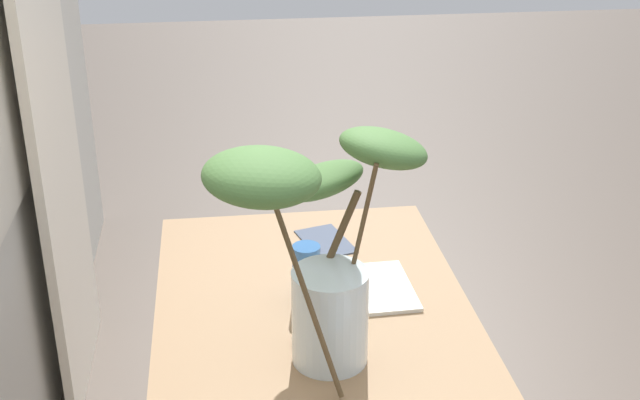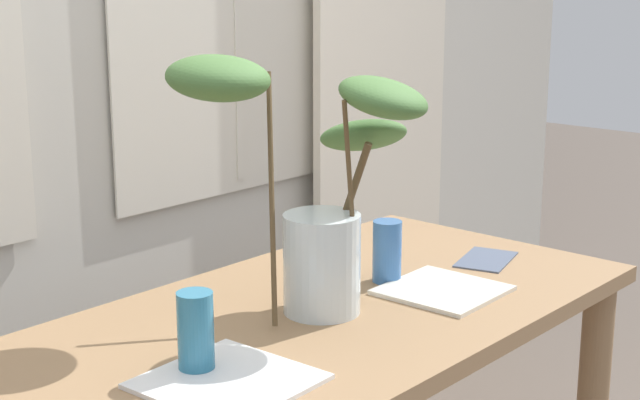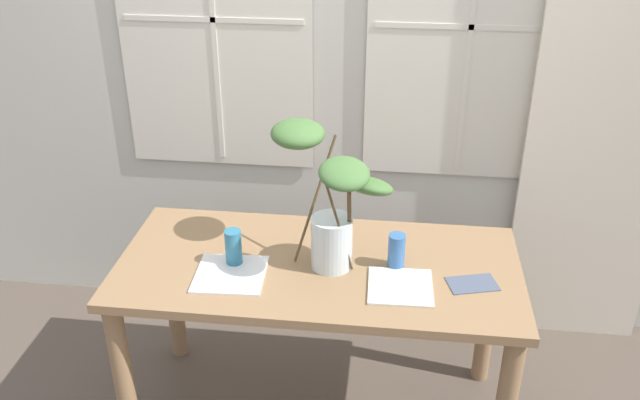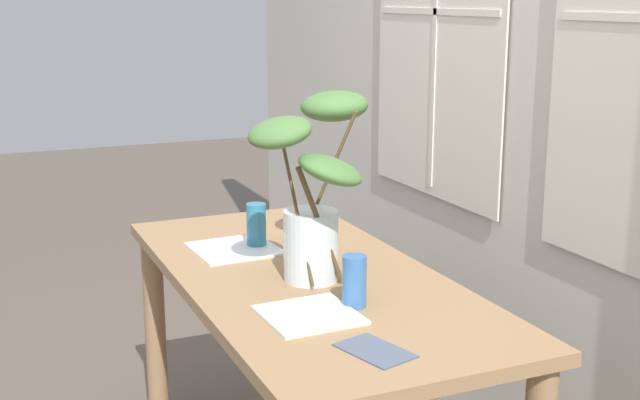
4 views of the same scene
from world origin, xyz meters
name	(u,v)px [view 4 (image 4 of 4)]	position (x,y,z in m)	size (l,w,h in m)	color
back_wall_with_windows	(546,80)	(0.00, 0.85, 1.33)	(4.94, 0.14, 2.64)	beige
dining_table	(307,315)	(0.00, 0.00, 0.65)	(1.58, 0.74, 0.78)	#93704C
vase_with_branches	(315,185)	(0.04, 0.01, 1.06)	(0.53, 0.53, 0.54)	silver
drinking_glass_blue_left	(256,226)	(-0.32, -0.04, 0.85)	(0.07, 0.07, 0.15)	teal
drinking_glass_blue_right	(354,281)	(0.30, 0.01, 0.85)	(0.07, 0.07, 0.14)	#386BAD
plate_square_left	(235,249)	(-0.32, -0.12, 0.78)	(0.26, 0.26, 0.01)	white
plate_square_right	(309,315)	(0.32, -0.13, 0.78)	(0.24, 0.24, 0.01)	silver
napkin_folded	(375,351)	(0.59, -0.07, 0.78)	(0.18, 0.11, 0.00)	#4C566B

